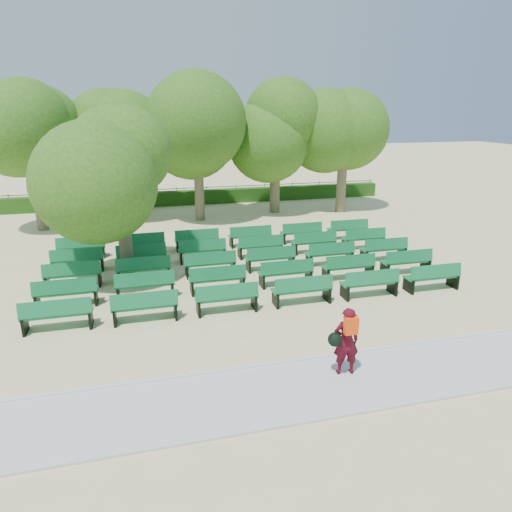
# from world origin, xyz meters

# --- Properties ---
(ground) EXTENTS (120.00, 120.00, 0.00)m
(ground) POSITION_xyz_m (0.00, 0.00, 0.00)
(ground) COLOR beige
(paving) EXTENTS (30.00, 2.20, 0.06)m
(paving) POSITION_xyz_m (0.00, -7.40, 0.03)
(paving) COLOR beige
(paving) RESTS_ON ground
(curb) EXTENTS (30.00, 0.12, 0.10)m
(curb) POSITION_xyz_m (0.00, -6.25, 0.05)
(curb) COLOR silver
(curb) RESTS_ON ground
(hedge) EXTENTS (26.00, 0.70, 0.90)m
(hedge) POSITION_xyz_m (0.00, 14.00, 0.45)
(hedge) COLOR #214D14
(hedge) RESTS_ON ground
(fence) EXTENTS (26.00, 0.10, 1.02)m
(fence) POSITION_xyz_m (0.00, 14.40, 0.00)
(fence) COLOR black
(fence) RESTS_ON ground
(tree_line) EXTENTS (21.80, 6.80, 7.04)m
(tree_line) POSITION_xyz_m (0.00, 10.00, 0.00)
(tree_line) COLOR #38691C
(tree_line) RESTS_ON ground
(bench_array) EXTENTS (1.94, 0.66, 1.21)m
(bench_array) POSITION_xyz_m (0.17, 0.50, 0.10)
(bench_array) COLOR #136F3B
(bench_array) RESTS_ON ground
(tree_among) EXTENTS (4.10, 4.10, 5.83)m
(tree_among) POSITION_xyz_m (-4.00, 0.99, 3.96)
(tree_among) COLOR brown
(tree_among) RESTS_ON ground
(person) EXTENTS (0.80, 0.50, 1.67)m
(person) POSITION_xyz_m (0.94, -7.06, 0.92)
(person) COLOR #460A15
(person) RESTS_ON ground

